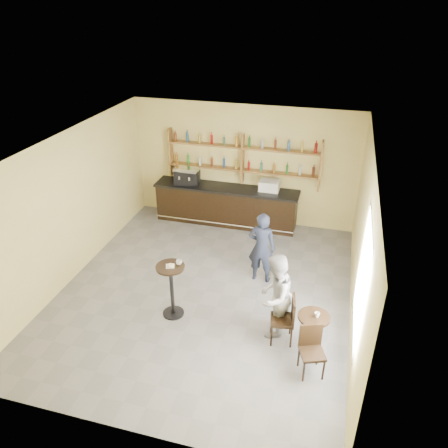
% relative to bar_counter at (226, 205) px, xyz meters
% --- Properties ---
extents(floor, '(7.00, 7.00, 0.00)m').
position_rel_bar_counter_xyz_m(floor, '(0.38, -3.15, -0.53)').
color(floor, slate).
rests_on(floor, ground).
extents(ceiling, '(7.00, 7.00, 0.00)m').
position_rel_bar_counter_xyz_m(ceiling, '(0.38, -3.15, 2.67)').
color(ceiling, white).
rests_on(ceiling, wall_back).
extents(wall_back, '(7.00, 0.00, 7.00)m').
position_rel_bar_counter_xyz_m(wall_back, '(0.38, 0.35, 1.07)').
color(wall_back, '#DCCC7D').
rests_on(wall_back, floor).
extents(wall_front, '(7.00, 0.00, 7.00)m').
position_rel_bar_counter_xyz_m(wall_front, '(0.38, -6.65, 1.07)').
color(wall_front, '#DCCC7D').
rests_on(wall_front, floor).
extents(wall_left, '(0.00, 7.00, 7.00)m').
position_rel_bar_counter_xyz_m(wall_left, '(-2.62, -3.15, 1.07)').
color(wall_left, '#DCCC7D').
rests_on(wall_left, floor).
extents(wall_right, '(0.00, 7.00, 7.00)m').
position_rel_bar_counter_xyz_m(wall_right, '(3.38, -3.15, 1.07)').
color(wall_right, '#DCCC7D').
rests_on(wall_right, floor).
extents(window_pane, '(0.00, 2.00, 2.00)m').
position_rel_bar_counter_xyz_m(window_pane, '(3.37, -4.35, 1.17)').
color(window_pane, white).
rests_on(window_pane, wall_right).
extents(window_frame, '(0.04, 1.70, 2.10)m').
position_rel_bar_counter_xyz_m(window_frame, '(3.37, -4.35, 1.17)').
color(window_frame, black).
rests_on(window_frame, wall_right).
extents(shelf_unit, '(4.00, 0.26, 1.40)m').
position_rel_bar_counter_xyz_m(shelf_unit, '(0.38, 0.22, 1.28)').
color(shelf_unit, brown).
rests_on(shelf_unit, wall_back).
extents(liquor_bottles, '(3.68, 0.10, 1.00)m').
position_rel_bar_counter_xyz_m(liquor_bottles, '(0.38, 0.22, 1.45)').
color(liquor_bottles, '#8C5919').
rests_on(liquor_bottles, shelf_unit).
extents(bar_counter, '(3.89, 0.76, 1.05)m').
position_rel_bar_counter_xyz_m(bar_counter, '(0.00, 0.00, 0.00)').
color(bar_counter, black).
rests_on(bar_counter, floor).
extents(espresso_machine, '(0.70, 0.50, 0.47)m').
position_rel_bar_counter_xyz_m(espresso_machine, '(-1.10, 0.00, 0.76)').
color(espresso_machine, black).
rests_on(espresso_machine, bar_counter).
extents(pastry_case, '(0.55, 0.45, 0.32)m').
position_rel_bar_counter_xyz_m(pastry_case, '(1.16, 0.00, 0.68)').
color(pastry_case, silver).
rests_on(pastry_case, bar_counter).
extents(pedestal_table, '(0.61, 0.61, 1.14)m').
position_rel_bar_counter_xyz_m(pedestal_table, '(-0.01, -4.02, 0.04)').
color(pedestal_table, black).
rests_on(pedestal_table, floor).
extents(napkin, '(0.20, 0.20, 0.00)m').
position_rel_bar_counter_xyz_m(napkin, '(-0.01, -4.02, 0.61)').
color(napkin, white).
rests_on(napkin, pedestal_table).
extents(donut, '(0.16, 0.16, 0.04)m').
position_rel_bar_counter_xyz_m(donut, '(-0.00, -4.03, 0.64)').
color(donut, gold).
rests_on(donut, napkin).
extents(cup_pedestal, '(0.14, 0.14, 0.09)m').
position_rel_bar_counter_xyz_m(cup_pedestal, '(0.13, -3.92, 0.66)').
color(cup_pedestal, white).
rests_on(cup_pedestal, pedestal_table).
extents(man_main, '(0.62, 0.42, 1.65)m').
position_rel_bar_counter_xyz_m(man_main, '(1.44, -2.40, 0.30)').
color(man_main, black).
rests_on(man_main, floor).
extents(cafe_table, '(0.72, 0.72, 0.72)m').
position_rel_bar_counter_xyz_m(cafe_table, '(2.71, -4.23, -0.17)').
color(cafe_table, black).
rests_on(cafe_table, floor).
extents(cup_cafe, '(0.10, 0.10, 0.09)m').
position_rel_bar_counter_xyz_m(cup_cafe, '(2.76, -4.23, 0.23)').
color(cup_cafe, white).
rests_on(cup_cafe, cafe_table).
extents(chair_west, '(0.47, 0.47, 0.95)m').
position_rel_bar_counter_xyz_m(chair_west, '(2.16, -4.18, -0.05)').
color(chair_west, black).
rests_on(chair_west, floor).
extents(chair_south, '(0.50, 0.50, 0.90)m').
position_rel_bar_counter_xyz_m(chair_south, '(2.76, -4.83, -0.08)').
color(chair_south, black).
rests_on(chair_south, floor).
extents(patron_second, '(0.82, 0.95, 1.67)m').
position_rel_bar_counter_xyz_m(patron_second, '(1.98, -4.00, 0.31)').
color(patron_second, '#9C9BA1').
rests_on(patron_second, floor).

